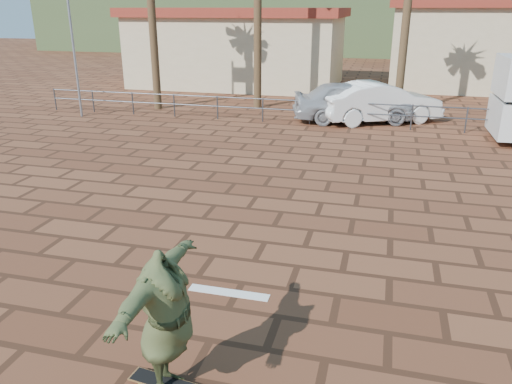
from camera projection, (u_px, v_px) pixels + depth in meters
The scene contains 11 objects.
ground at pixel (213, 256), 9.71m from camera, with size 120.00×120.00×0.00m, color brown.
paint_stripe at pixel (229, 292), 8.45m from camera, with size 1.40×0.22×0.01m, color white.
guardrail at pixel (310, 108), 20.35m from camera, with size 24.06×0.06×1.00m.
flagpole at pixel (71, 4), 20.41m from camera, with size 1.30×0.10×8.00m.
building_west at pixel (239, 47), 30.28m from camera, with size 12.60×7.60×4.50m.
building_east at pixel (482, 44), 28.67m from camera, with size 10.60×6.60×5.00m.
hill_front at pixel (365, 22), 53.98m from camera, with size 70.00×18.00×6.00m, color #384C28.
hill_back at pixel (195, 11), 64.31m from camera, with size 35.00×14.00×8.00m, color #384C28.
skateboarder at pixel (166, 321), 5.93m from camera, with size 2.30×0.63×1.87m, color #424B28.
car_silver at pixel (353, 101), 20.80m from camera, with size 2.00×4.98×1.70m, color #A1A4A8.
car_white at pixel (380, 102), 20.72m from camera, with size 1.75×5.01×1.65m, color white.
Camera 1 is at (3.01, -8.17, 4.55)m, focal length 35.00 mm.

